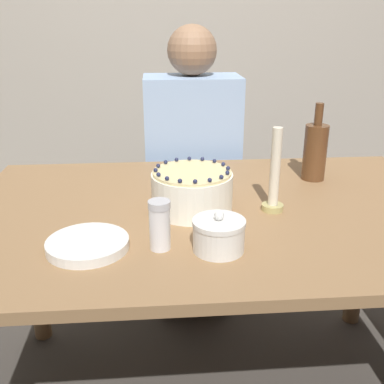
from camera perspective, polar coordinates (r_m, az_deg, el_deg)
wall_behind at (r=2.61m, az=-0.94°, el=21.94°), size 8.00×0.05×2.60m
dining_table at (r=1.37m, az=3.04°, el=-6.21°), size 1.47×0.94×0.75m
cake at (r=1.29m, az=0.00°, el=0.17°), size 0.23×0.23×0.13m
sugar_bowl at (r=1.07m, az=3.41°, el=-5.45°), size 0.13×0.13×0.10m
sugar_shaker at (r=1.07m, az=-4.12°, el=-4.17°), size 0.05×0.05×0.12m
plate_stack at (r=1.12m, az=-13.11°, el=-6.50°), size 0.20×0.20×0.02m
candle at (r=1.29m, az=10.43°, el=1.69°), size 0.06×0.06×0.24m
bottle at (r=1.59m, az=15.37°, el=5.06°), size 0.08×0.08×0.26m
person_man_blue_shirt at (r=2.02m, az=0.01°, el=0.19°), size 0.40×0.34×1.25m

